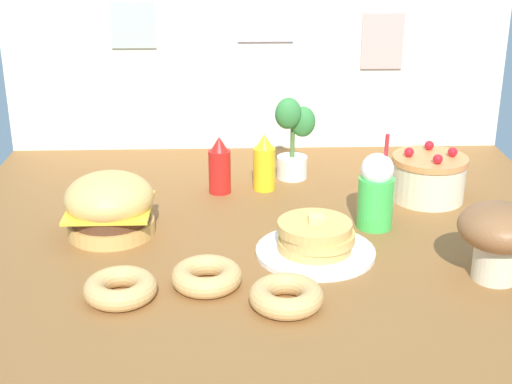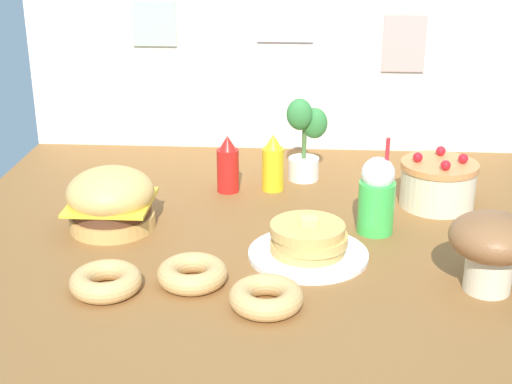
{
  "view_description": "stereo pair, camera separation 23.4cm",
  "coord_description": "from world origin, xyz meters",
  "px_view_note": "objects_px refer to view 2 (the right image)",
  "views": [
    {
      "loc": [
        -0.12,
        -2.21,
        1.05
      ],
      "look_at": [
        -0.03,
        0.14,
        0.12
      ],
      "focal_mm": 51.87,
      "sensor_mm": 36.0,
      "label": 1
    },
    {
      "loc": [
        0.12,
        -2.2,
        1.05
      ],
      "look_at": [
        -0.03,
        0.14,
        0.12
      ],
      "focal_mm": 51.87,
      "sensor_mm": 36.0,
      "label": 2
    }
  ],
  "objects_px": {
    "potted_plant": "(304,136)",
    "donut_chocolate": "(192,273)",
    "mushroom_stool": "(492,244)",
    "donut_vanilla": "(266,296)",
    "burger": "(111,200)",
    "ketchup_bottle": "(228,166)",
    "donut_pink_glaze": "(106,281)",
    "pancake_stack": "(308,243)",
    "layer_cake": "(438,184)",
    "mustard_bottle": "(273,164)",
    "cream_soda_cup": "(377,196)"
  },
  "relations": [
    {
      "from": "donut_chocolate",
      "to": "potted_plant",
      "type": "distance_m",
      "value": 0.96
    },
    {
      "from": "burger",
      "to": "layer_cake",
      "type": "xyz_separation_m",
      "value": [
        1.14,
        0.27,
        -0.02
      ]
    },
    {
      "from": "donut_pink_glaze",
      "to": "donut_chocolate",
      "type": "distance_m",
      "value": 0.25
    },
    {
      "from": "potted_plant",
      "to": "mushroom_stool",
      "type": "bearing_deg",
      "value": -58.87
    },
    {
      "from": "layer_cake",
      "to": "donut_vanilla",
      "type": "relative_size",
      "value": 1.34
    },
    {
      "from": "pancake_stack",
      "to": "donut_pink_glaze",
      "type": "height_order",
      "value": "pancake_stack"
    },
    {
      "from": "donut_chocolate",
      "to": "ketchup_bottle",
      "type": "bearing_deg",
      "value": 87.57
    },
    {
      "from": "donut_chocolate",
      "to": "donut_vanilla",
      "type": "relative_size",
      "value": 1.0
    },
    {
      "from": "donut_chocolate",
      "to": "mushroom_stool",
      "type": "xyz_separation_m",
      "value": [
        0.86,
        0.01,
        0.11
      ]
    },
    {
      "from": "mustard_bottle",
      "to": "cream_soda_cup",
      "type": "height_order",
      "value": "cream_soda_cup"
    },
    {
      "from": "burger",
      "to": "donut_vanilla",
      "type": "height_order",
      "value": "burger"
    },
    {
      "from": "burger",
      "to": "donut_chocolate",
      "type": "bearing_deg",
      "value": -48.75
    },
    {
      "from": "ketchup_bottle",
      "to": "donut_vanilla",
      "type": "bearing_deg",
      "value": -77.56
    },
    {
      "from": "ketchup_bottle",
      "to": "donut_vanilla",
      "type": "relative_size",
      "value": 1.08
    },
    {
      "from": "mustard_bottle",
      "to": "potted_plant",
      "type": "relative_size",
      "value": 0.66
    },
    {
      "from": "layer_cake",
      "to": "mushroom_stool",
      "type": "distance_m",
      "value": 0.64
    },
    {
      "from": "ketchup_bottle",
      "to": "donut_pink_glaze",
      "type": "height_order",
      "value": "ketchup_bottle"
    },
    {
      "from": "mustard_bottle",
      "to": "donut_vanilla",
      "type": "distance_m",
      "value": 0.9
    },
    {
      "from": "pancake_stack",
      "to": "layer_cake",
      "type": "relative_size",
      "value": 1.36
    },
    {
      "from": "layer_cake",
      "to": "donut_pink_glaze",
      "type": "height_order",
      "value": "layer_cake"
    },
    {
      "from": "layer_cake",
      "to": "burger",
      "type": "bearing_deg",
      "value": -166.61
    },
    {
      "from": "donut_pink_glaze",
      "to": "mushroom_stool",
      "type": "bearing_deg",
      "value": 4.04
    },
    {
      "from": "donut_pink_glaze",
      "to": "potted_plant",
      "type": "distance_m",
      "value": 1.12
    },
    {
      "from": "burger",
      "to": "cream_soda_cup",
      "type": "bearing_deg",
      "value": 1.52
    },
    {
      "from": "donut_vanilla",
      "to": "potted_plant",
      "type": "height_order",
      "value": "potted_plant"
    },
    {
      "from": "mustard_bottle",
      "to": "potted_plant",
      "type": "distance_m",
      "value": 0.19
    },
    {
      "from": "donut_chocolate",
      "to": "mushroom_stool",
      "type": "relative_size",
      "value": 0.85
    },
    {
      "from": "pancake_stack",
      "to": "donut_chocolate",
      "type": "xyz_separation_m",
      "value": [
        -0.34,
        -0.2,
        -0.01
      ]
    },
    {
      "from": "pancake_stack",
      "to": "ketchup_bottle",
      "type": "height_order",
      "value": "ketchup_bottle"
    },
    {
      "from": "mustard_bottle",
      "to": "cream_soda_cup",
      "type": "bearing_deg",
      "value": -45.63
    },
    {
      "from": "burger",
      "to": "mushroom_stool",
      "type": "xyz_separation_m",
      "value": [
        1.19,
        -0.36,
        0.04
      ]
    },
    {
      "from": "layer_cake",
      "to": "ketchup_bottle",
      "type": "bearing_deg",
      "value": 172.96
    },
    {
      "from": "donut_vanilla",
      "to": "mushroom_stool",
      "type": "distance_m",
      "value": 0.66
    },
    {
      "from": "mustard_bottle",
      "to": "pancake_stack",
      "type": "bearing_deg",
      "value": -76.68
    },
    {
      "from": "potted_plant",
      "to": "donut_chocolate",
      "type": "bearing_deg",
      "value": -109.76
    },
    {
      "from": "ketchup_bottle",
      "to": "donut_pink_glaze",
      "type": "relative_size",
      "value": 1.08
    },
    {
      "from": "burger",
      "to": "mustard_bottle",
      "type": "bearing_deg",
      "value": 36.43
    },
    {
      "from": "donut_vanilla",
      "to": "mushroom_stool",
      "type": "relative_size",
      "value": 0.85
    },
    {
      "from": "burger",
      "to": "mushroom_stool",
      "type": "relative_size",
      "value": 1.21
    },
    {
      "from": "donut_pink_glaze",
      "to": "pancake_stack",
      "type": "bearing_deg",
      "value": 24.02
    },
    {
      "from": "potted_plant",
      "to": "cream_soda_cup",
      "type": "bearing_deg",
      "value": -63.74
    },
    {
      "from": "pancake_stack",
      "to": "cream_soda_cup",
      "type": "xyz_separation_m",
      "value": [
        0.23,
        0.2,
        0.08
      ]
    },
    {
      "from": "ketchup_bottle",
      "to": "mustard_bottle",
      "type": "distance_m",
      "value": 0.17
    },
    {
      "from": "pancake_stack",
      "to": "donut_chocolate",
      "type": "relative_size",
      "value": 1.83
    },
    {
      "from": "pancake_stack",
      "to": "cream_soda_cup",
      "type": "bearing_deg",
      "value": 42.06
    },
    {
      "from": "layer_cake",
      "to": "mustard_bottle",
      "type": "distance_m",
      "value": 0.62
    },
    {
      "from": "donut_chocolate",
      "to": "layer_cake",
      "type": "bearing_deg",
      "value": 38.62
    },
    {
      "from": "burger",
      "to": "ketchup_bottle",
      "type": "xyz_separation_m",
      "value": [
        0.36,
        0.37,
        0.0
      ]
    },
    {
      "from": "mustard_bottle",
      "to": "donut_pink_glaze",
      "type": "distance_m",
      "value": 0.95
    },
    {
      "from": "pancake_stack",
      "to": "cream_soda_cup",
      "type": "distance_m",
      "value": 0.32
    }
  ]
}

